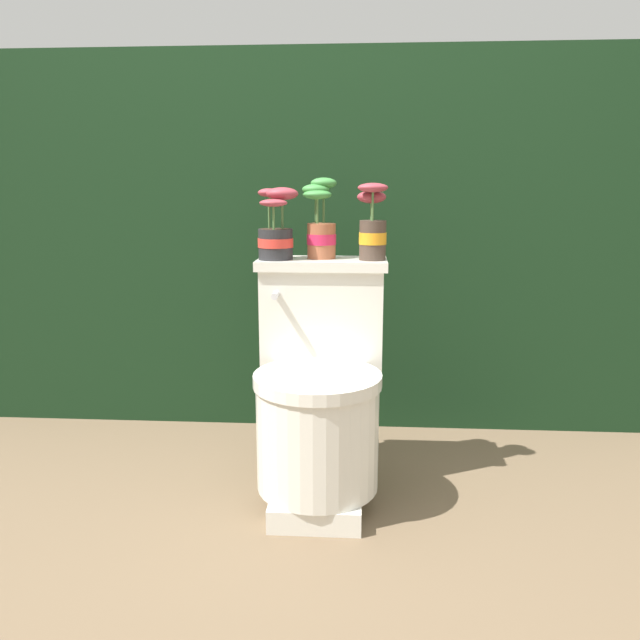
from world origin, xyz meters
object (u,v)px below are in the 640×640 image
Objects in this scene: potted_plant_left at (276,232)px; potted_plant_middle at (373,227)px; toilet at (319,396)px; potted_plant_midleft at (321,225)px.

potted_plant_middle reaches higher than potted_plant_left.
potted_plant_midleft is (-0.01, 0.16, 0.51)m from toilet.
potted_plant_middle is (0.30, 0.00, 0.01)m from potted_plant_left.
potted_plant_left is 0.14m from potted_plant_midleft.
toilet is 3.13× the size of potted_plant_middle.
potted_plant_left is at bearing 138.82° from toilet.
potted_plant_middle reaches higher than toilet.
potted_plant_middle is (0.16, 0.13, 0.50)m from toilet.
toilet is 0.54m from potted_plant_middle.
potted_plant_midleft is at bearing 92.13° from toilet.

